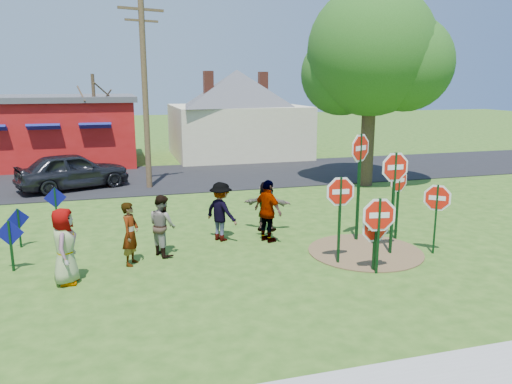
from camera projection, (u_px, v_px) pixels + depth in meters
ground at (201, 255)px, 13.77m from camera, size 120.00×120.00×0.00m
road at (161, 178)px, 24.56m from camera, size 120.00×7.50×0.04m
dirt_patch at (365, 251)px, 14.04m from camera, size 3.20×3.20×0.03m
red_building at (52, 130)px, 28.75m from camera, size 9.40×7.69×3.90m
cream_house at (237, 110)px, 31.50m from camera, size 9.40×9.40×6.50m
stop_sign_a at (379, 220)px, 12.20m from camera, size 1.13×0.22×2.08m
stop_sign_b at (360, 160)px, 14.54m from camera, size 1.01×0.52×3.36m
stop_sign_c at (394, 180)px, 13.42m from camera, size 1.08×0.07×2.99m
stop_sign_d at (399, 186)px, 14.80m from camera, size 0.91×0.31×2.31m
stop_sign_e at (375, 230)px, 12.43m from camera, size 1.06×0.14×1.69m
stop_sign_f at (437, 203)px, 13.61m from camera, size 0.78×0.64×2.09m
stop_sign_g at (340, 200)px, 12.79m from camera, size 1.03×0.10×2.46m
blue_diamond_b at (10, 240)px, 12.46m from camera, size 0.68×0.09×1.34m
blue_diamond_c at (19, 223)px, 14.27m from camera, size 0.56×0.28×1.17m
blue_diamond_d at (56, 203)px, 16.29m from camera, size 0.70×0.07×1.33m
person_a at (65, 246)px, 11.67m from camera, size 0.68×0.96×1.84m
person_b at (130, 234)px, 12.92m from camera, size 0.62×0.72×1.67m
person_c at (162, 225)px, 13.64m from camera, size 0.93×1.02×1.70m
person_d at (221, 212)px, 14.90m from camera, size 1.19×1.33×1.78m
person_e at (268, 211)px, 14.75m from camera, size 0.88×1.19×1.88m
person_f at (266, 206)px, 15.90m from camera, size 1.57×1.11×1.64m
suv at (73, 171)px, 21.97m from camera, size 5.11×3.46×1.61m
utility_pole at (145, 91)px, 21.51m from camera, size 1.94×0.72×8.18m
leafy_tree at (374, 58)px, 21.87m from camera, size 6.21×5.66×8.82m
bare_tree_east at (95, 109)px, 26.31m from camera, size 1.80×1.80×5.08m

